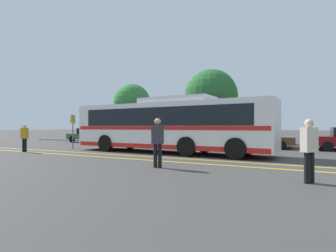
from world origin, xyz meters
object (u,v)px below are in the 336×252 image
at_px(tree_0, 211,96).
at_px(parked_car_2, 189,137).
at_px(transit_bus, 168,125).
at_px(pedestrian_0, 25,136).
at_px(tree_1, 132,102).
at_px(parked_car_1, 127,136).
at_px(pedestrian_2, 309,147).
at_px(bus_stop_sign, 73,127).
at_px(parked_car_3, 260,138).
at_px(pedestrian_1, 158,139).
at_px(parked_car_0, 88,135).

bearing_deg(tree_0, parked_car_2, -90.63).
bearing_deg(transit_bus, pedestrian_0, 116.21).
bearing_deg(transit_bus, tree_1, 45.08).
height_order(parked_car_2, pedestrian_0, pedestrian_0).
distance_m(parked_car_2, tree_1, 12.11).
distance_m(parked_car_1, tree_1, 8.27).
relative_size(pedestrian_0, pedestrian_2, 0.97).
relative_size(transit_bus, parked_car_2, 2.98).
xyz_separation_m(transit_bus, pedestrian_2, (7.00, -5.50, -0.64)).
xyz_separation_m(pedestrian_2, bus_stop_sign, (-13.97, 4.96, 0.50)).
height_order(transit_bus, tree_1, tree_1).
distance_m(parked_car_3, pedestrian_1, 10.92).
bearing_deg(pedestrian_0, parked_car_3, 31.93).
bearing_deg(tree_0, transit_bus, -85.32).
bearing_deg(pedestrian_1, parked_car_2, 92.08).
distance_m(transit_bus, parked_car_1, 8.65).
bearing_deg(pedestrian_0, tree_0, 58.57).
xyz_separation_m(parked_car_1, pedestrian_2, (13.73, -10.85, 0.31)).
height_order(transit_bus, tree_0, tree_0).
bearing_deg(parked_car_0, pedestrian_1, -128.13).
distance_m(pedestrian_1, bus_stop_sign, 10.15).
bearing_deg(parked_car_2, parked_car_3, 89.79).
bearing_deg(tree_1, pedestrian_1, -52.56).
bearing_deg(parked_car_3, tree_0, -137.97).
relative_size(parked_car_0, tree_0, 0.57).
distance_m(pedestrian_0, pedestrian_2, 14.99).
relative_size(transit_bus, bus_stop_sign, 5.22).
relative_size(parked_car_2, tree_1, 0.63).
bearing_deg(pedestrian_2, parked_car_3, 54.49).
relative_size(parked_car_2, pedestrian_2, 2.40).
relative_size(parked_car_2, pedestrian_0, 2.47).
bearing_deg(tree_1, pedestrian_0, -79.50).
relative_size(parked_car_1, parked_car_3, 0.91).
bearing_deg(parked_car_1, pedestrian_2, 49.53).
bearing_deg(pedestrian_1, tree_1, 113.15).
relative_size(transit_bus, pedestrian_2, 7.14).
bearing_deg(pedestrian_0, transit_bus, 18.47).
xyz_separation_m(pedestrian_0, bus_stop_sign, (0.87, 2.88, 0.53)).
distance_m(pedestrian_2, tree_0, 18.31).
height_order(parked_car_0, parked_car_3, parked_car_3).
height_order(bus_stop_sign, tree_1, tree_1).
height_order(pedestrian_0, pedestrian_2, pedestrian_2).
xyz_separation_m(parked_car_1, pedestrian_0, (-1.12, -8.77, 0.28)).
xyz_separation_m(parked_car_3, tree_1, (-14.87, 5.97, 3.63)).
distance_m(parked_car_2, pedestrian_2, 13.47).
bearing_deg(parked_car_3, pedestrian_1, -14.77).
distance_m(transit_bus, bus_stop_sign, 7.00).
bearing_deg(pedestrian_2, pedestrian_1, 124.97).
distance_m(pedestrian_0, tree_1, 15.70).
relative_size(parked_car_3, pedestrian_0, 2.69).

